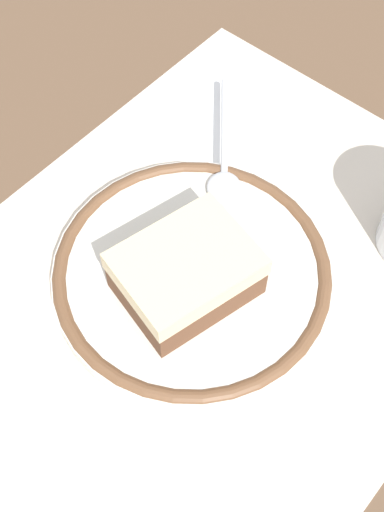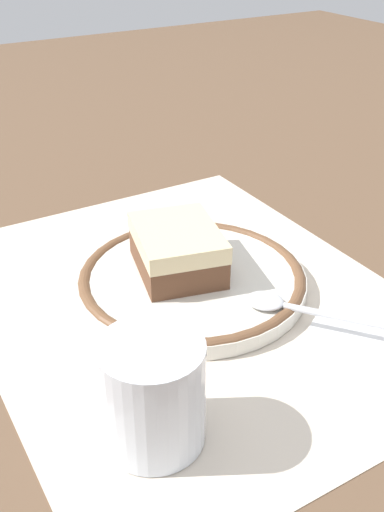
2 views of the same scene
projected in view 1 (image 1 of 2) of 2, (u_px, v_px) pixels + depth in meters
The scene contains 6 objects.
ground_plane at pixel (217, 279), 0.52m from camera, with size 2.40×2.40×0.00m, color brown.
placemat at pixel (217, 278), 0.52m from camera, with size 0.45×0.36×0.00m, color beige.
plate at pixel (192, 274), 0.51m from camera, with size 0.21×0.21×0.02m.
cake_slice at pixel (186, 273), 0.48m from camera, with size 0.11×0.09×0.04m.
spoon at pixel (224, 165), 0.56m from camera, with size 0.12×0.10×0.01m.
napkin at pixel (238, 116), 0.61m from camera, with size 0.12×0.11×0.00m, color white.
Camera 1 is at (-0.21, -0.16, 0.45)m, focal length 47.74 mm.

